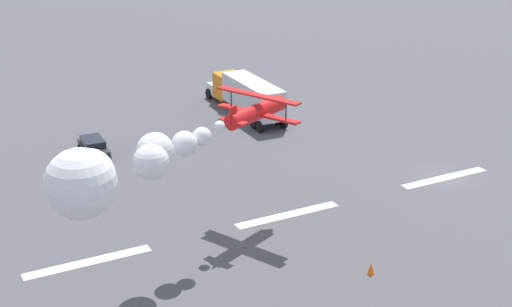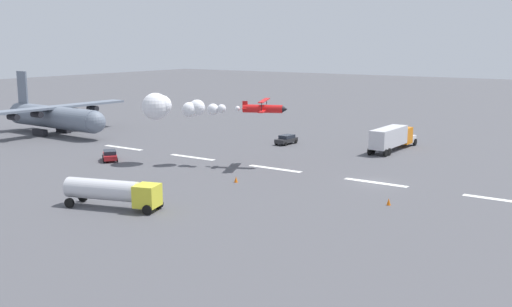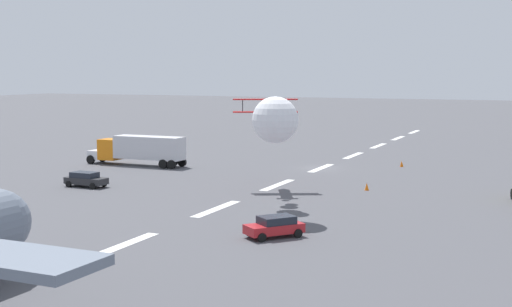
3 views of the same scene
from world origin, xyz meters
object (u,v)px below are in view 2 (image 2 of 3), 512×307
at_px(cargo_transport_plane, 58,117).
at_px(traffic_cone_near, 389,202).
at_px(fuel_tanker_truck, 113,191).
at_px(airport_staff_sedan, 110,155).
at_px(semi_truck_orange, 392,137).
at_px(followme_car_yellow, 286,139).
at_px(stunt_biplane_red, 175,107).
at_px(traffic_cone_far, 236,179).

xyz_separation_m(cargo_transport_plane, traffic_cone_near, (-67.17, 11.34, -3.00)).
xyz_separation_m(fuel_tanker_truck, airport_staff_sedan, (19.03, -16.86, -0.94)).
bearing_deg(semi_truck_orange, followme_car_yellow, 13.88).
relative_size(followme_car_yellow, traffic_cone_near, 5.90).
relative_size(cargo_transport_plane, stunt_biplane_red, 1.64).
xyz_separation_m(traffic_cone_near, traffic_cone_far, (19.05, 0.61, 0.00)).
distance_m(stunt_biplane_red, followme_car_yellow, 23.71).
bearing_deg(stunt_biplane_red, semi_truck_orange, -128.60).
xyz_separation_m(cargo_transport_plane, followme_car_yellow, (-38.88, -14.87, -2.56)).
relative_size(followme_car_yellow, traffic_cone_far, 5.90).
height_order(cargo_transport_plane, followme_car_yellow, cargo_transport_plane).
relative_size(cargo_transport_plane, fuel_tanker_truck, 2.93).
height_order(semi_truck_orange, traffic_cone_near, semi_truck_orange).
distance_m(cargo_transport_plane, traffic_cone_far, 49.68).
bearing_deg(fuel_tanker_truck, traffic_cone_far, -102.50).
distance_m(cargo_transport_plane, followme_car_yellow, 41.71).
height_order(followme_car_yellow, airport_staff_sedan, same).
relative_size(stunt_biplane_red, traffic_cone_near, 24.63).
bearing_deg(semi_truck_orange, traffic_cone_near, 111.08).
height_order(cargo_transport_plane, stunt_biplane_red, cargo_transport_plane).
distance_m(airport_staff_sedan, traffic_cone_far, 22.62).
bearing_deg(cargo_transport_plane, stunt_biplane_red, 167.99).
bearing_deg(fuel_tanker_truck, semi_truck_orange, -103.09).
bearing_deg(traffic_cone_far, airport_staff_sedan, -1.91).
bearing_deg(airport_staff_sedan, traffic_cone_far, 178.09).
xyz_separation_m(stunt_biplane_red, traffic_cone_near, (-32.68, 4.01, -7.49)).
distance_m(stunt_biplane_red, fuel_tanker_truck, 23.83).
bearing_deg(followme_car_yellow, semi_truck_orange, -166.12).
relative_size(fuel_tanker_truck, followme_car_yellow, 2.34).
bearing_deg(stunt_biplane_red, traffic_cone_far, 161.29).
xyz_separation_m(stunt_biplane_red, traffic_cone_far, (-13.63, 4.62, -7.49)).
height_order(semi_truck_orange, airport_staff_sedan, semi_truck_orange).
height_order(semi_truck_orange, followme_car_yellow, semi_truck_orange).
distance_m(stunt_biplane_red, airport_staff_sedan, 12.05).
relative_size(cargo_transport_plane, followme_car_yellow, 6.86).
xyz_separation_m(stunt_biplane_red, airport_staff_sedan, (8.97, 3.86, -7.05)).
bearing_deg(cargo_transport_plane, semi_truck_orange, -161.12).
distance_m(cargo_transport_plane, semi_truck_orange, 58.66).
bearing_deg(traffic_cone_far, followme_car_yellow, -70.99).
bearing_deg(semi_truck_orange, airport_staff_sedan, 45.20).
distance_m(cargo_transport_plane, traffic_cone_near, 68.19).
relative_size(semi_truck_orange, followme_car_yellow, 2.96).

